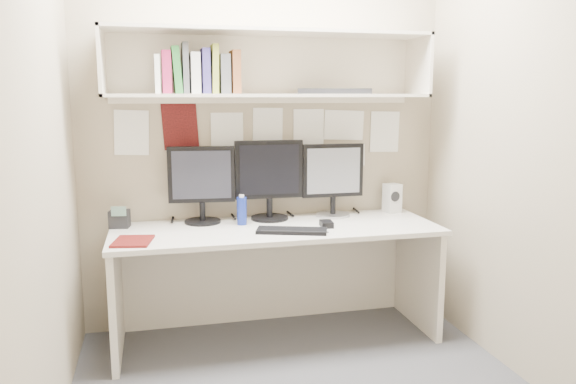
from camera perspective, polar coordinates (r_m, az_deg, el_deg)
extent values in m
cube|color=tan|center=(3.73, -2.39, 6.25)|extent=(2.40, 0.02, 2.60)
cube|color=tan|center=(1.82, 9.89, 2.34)|extent=(2.40, 0.02, 2.60)
cube|color=tan|center=(2.71, -23.74, 4.08)|extent=(0.02, 2.00, 2.60)
cube|color=tan|center=(3.28, 22.38, 5.03)|extent=(0.02, 2.00, 2.60)
cube|color=beige|center=(3.47, -1.17, -3.80)|extent=(2.00, 0.70, 0.03)
cube|color=beige|center=(3.88, -2.20, -7.92)|extent=(1.96, 0.02, 0.70)
cube|color=beige|center=(3.53, -1.79, 9.78)|extent=(2.00, 0.38, 0.02)
cube|color=beige|center=(3.55, -1.83, 15.92)|extent=(2.00, 0.38, 0.02)
cube|color=beige|center=(3.72, -2.39, 12.71)|extent=(2.00, 0.02, 0.40)
cube|color=beige|center=(3.48, -18.40, 12.43)|extent=(0.02, 0.38, 0.40)
cube|color=beige|center=(3.86, 13.07, 12.36)|extent=(0.02, 0.38, 0.40)
cylinder|color=black|center=(3.62, -8.66, -2.97)|extent=(0.23, 0.23, 0.02)
cylinder|color=black|center=(3.60, -8.68, -1.96)|extent=(0.04, 0.04, 0.11)
cube|color=black|center=(3.57, -8.80, 1.77)|extent=(0.42, 0.08, 0.35)
cube|color=black|center=(3.55, -8.77, 1.72)|extent=(0.36, 0.04, 0.30)
cylinder|color=black|center=(3.68, -1.88, -2.65)|extent=(0.24, 0.24, 0.02)
cylinder|color=black|center=(3.66, -1.89, -1.58)|extent=(0.04, 0.04, 0.12)
cube|color=black|center=(3.63, -1.95, 2.30)|extent=(0.44, 0.04, 0.38)
cube|color=black|center=(3.61, -1.89, 2.26)|extent=(0.39, 0.01, 0.32)
cylinder|color=#A5A5AA|center=(3.78, 4.57, -2.32)|extent=(0.23, 0.23, 0.02)
cylinder|color=black|center=(3.77, 4.58, -1.35)|extent=(0.04, 0.04, 0.11)
cube|color=black|center=(3.74, 4.57, 2.20)|extent=(0.42, 0.04, 0.35)
cube|color=#A1A2A6|center=(3.73, 4.67, 2.16)|extent=(0.36, 0.00, 0.30)
cube|color=black|center=(3.33, 0.38, -3.95)|extent=(0.44, 0.27, 0.02)
cube|color=black|center=(3.47, 3.93, -3.26)|extent=(0.08, 0.12, 0.04)
cube|color=beige|center=(3.94, 10.52, -0.61)|extent=(0.12, 0.12, 0.20)
cylinder|color=black|center=(3.89, 10.84, -0.46)|extent=(0.07, 0.02, 0.07)
cylinder|color=navy|center=(3.52, -4.72, -1.94)|extent=(0.06, 0.06, 0.17)
cylinder|color=white|center=(3.50, -4.74, -0.45)|extent=(0.03, 0.03, 0.02)
cube|color=#52100E|center=(3.22, -15.49, -4.84)|extent=(0.24, 0.28, 0.01)
cube|color=black|center=(3.59, -16.74, -2.63)|extent=(0.13, 0.12, 0.11)
cube|color=#4C6659|center=(3.53, -16.83, -1.89)|extent=(0.09, 0.02, 0.06)
cube|color=white|center=(3.44, -13.13, 11.56)|extent=(0.03, 0.18, 0.22)
cube|color=#9A1C48|center=(3.44, -12.24, 11.79)|extent=(0.05, 0.18, 0.25)
cube|color=#236929|center=(3.44, -11.24, 12.03)|extent=(0.04, 0.18, 0.27)
cube|color=#414245|center=(3.44, -10.40, 12.25)|extent=(0.03, 0.18, 0.30)
cube|color=silver|center=(3.45, -9.43, 11.81)|extent=(0.05, 0.18, 0.24)
cube|color=navy|center=(3.45, -8.39, 12.03)|extent=(0.05, 0.18, 0.26)
cube|color=olive|center=(3.46, -7.50, 12.25)|extent=(0.04, 0.18, 0.29)
cube|color=#48494B|center=(3.46, -6.49, 11.80)|extent=(0.06, 0.18, 0.23)
cube|color=brown|center=(3.47, -5.41, 12.01)|extent=(0.05, 0.18, 0.25)
cube|color=black|center=(3.61, 4.70, 10.18)|extent=(0.49, 0.29, 0.03)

